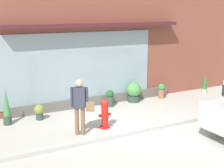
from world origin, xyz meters
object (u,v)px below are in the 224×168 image
pedestrian_with_handbag (80,103)px  potted_plant_window_right (161,90)px  potted_plant_doorstep (39,111)px  potted_plant_trailing_edge (205,84)px  potted_plant_near_hydrant (7,107)px  potted_plant_window_left (134,92)px  fire_hydrant (105,114)px  potted_plant_by_entrance (110,98)px

pedestrian_with_handbag → potted_plant_window_right: 4.99m
potted_plant_doorstep → potted_plant_trailing_edge: 7.34m
potted_plant_trailing_edge → potted_plant_near_hydrant: bearing=179.8°
potted_plant_near_hydrant → potted_plant_window_left: size_ratio=1.52×
potted_plant_near_hydrant → potted_plant_window_left: 4.94m
potted_plant_trailing_edge → potted_plant_window_left: 3.45m
fire_hydrant → pedestrian_with_handbag: (-0.87, -0.15, 0.50)m
potted_plant_window_right → potted_plant_by_entrance: bearing=-179.7°
potted_plant_window_left → potted_plant_by_entrance: bearing=-174.0°
potted_plant_doorstep → potted_plant_window_left: potted_plant_window_left is taller
potted_plant_near_hydrant → potted_plant_trailing_edge: potted_plant_near_hydrant is taller
potted_plant_window_right → potted_plant_trailing_edge: bearing=-6.1°
potted_plant_doorstep → potted_plant_trailing_edge: bearing=-0.1°
fire_hydrant → potted_plant_doorstep: (-1.55, 1.72, -0.18)m
fire_hydrant → potted_plant_window_left: size_ratio=1.17×
fire_hydrant → potted_plant_window_left: fire_hydrant is taller
potted_plant_trailing_edge → potted_plant_window_right: potted_plant_trailing_edge is taller
potted_plant_by_entrance → potted_plant_window_right: 2.41m
potted_plant_window_right → potted_plant_window_left: potted_plant_window_left is taller
pedestrian_with_handbag → potted_plant_near_hydrant: pedestrian_with_handbag is taller
potted_plant_doorstep → potted_plant_trailing_edge: size_ratio=0.57×
potted_plant_near_hydrant → potted_plant_by_entrance: 3.80m
pedestrian_with_handbag → potted_plant_window_left: 3.94m
potted_plant_near_hydrant → potted_plant_trailing_edge: size_ratio=1.32×
potted_plant_by_entrance → potted_plant_trailing_edge: potted_plant_trailing_edge is taller
potted_plant_window_left → potted_plant_trailing_edge: bearing=-5.6°
fire_hydrant → pedestrian_with_handbag: bearing=-169.9°
pedestrian_with_handbag → potted_plant_by_entrance: pedestrian_with_handbag is taller
pedestrian_with_handbag → potted_plant_doorstep: size_ratio=3.21×
pedestrian_with_handbag → potted_plant_doorstep: bearing=139.2°
potted_plant_by_entrance → potted_plant_window_left: size_ratio=0.82×
potted_plant_trailing_edge → potted_plant_window_left: size_ratio=1.15×
pedestrian_with_handbag → potted_plant_by_entrance: bearing=74.3°
pedestrian_with_handbag → fire_hydrant: bearing=39.2°
potted_plant_doorstep → potted_plant_by_entrance: (2.76, 0.21, 0.04)m
potted_plant_by_entrance → potted_plant_window_right: (2.41, 0.01, 0.01)m
potted_plant_near_hydrant → pedestrian_with_handbag: bearing=-47.9°
pedestrian_with_handbag → potted_plant_trailing_edge: 6.93m
potted_plant_by_entrance → potted_plant_window_left: (1.14, 0.12, 0.08)m
fire_hydrant → potted_plant_trailing_edge: (5.78, 1.72, -0.04)m
pedestrian_with_handbag → potted_plant_window_left: bearing=63.6°
potted_plant_trailing_edge → potted_plant_window_left: potted_plant_trailing_edge is taller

